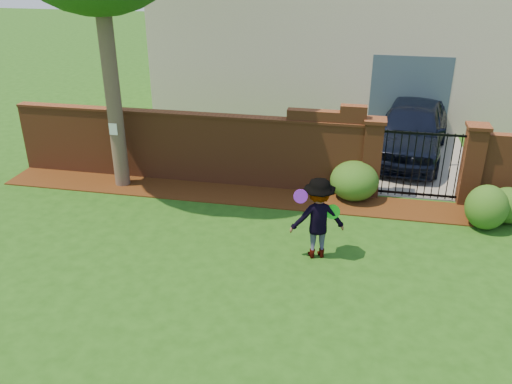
% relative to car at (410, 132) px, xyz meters
% --- Properties ---
extents(ground, '(80.00, 80.00, 0.01)m').
position_rel_car_xyz_m(ground, '(-3.43, -6.61, -0.78)').
color(ground, '#1D4912').
rests_on(ground, ground).
extents(mulch_bed, '(11.10, 1.08, 0.03)m').
position_rel_car_xyz_m(mulch_bed, '(-4.38, -3.27, -0.76)').
color(mulch_bed, '#381B0A').
rests_on(mulch_bed, ground).
extents(brick_wall, '(8.70, 0.31, 2.16)m').
position_rel_car_xyz_m(brick_wall, '(-5.43, -2.61, 0.15)').
color(brick_wall, brown).
rests_on(brick_wall, ground).
extents(pillar_left, '(0.50, 0.50, 1.88)m').
position_rel_car_xyz_m(pillar_left, '(-1.03, -2.61, 0.18)').
color(pillar_left, brown).
rests_on(pillar_left, ground).
extents(pillar_right, '(0.50, 0.50, 1.88)m').
position_rel_car_xyz_m(pillar_right, '(1.17, -2.61, 0.18)').
color(pillar_right, brown).
rests_on(pillar_right, ground).
extents(iron_gate, '(1.78, 0.03, 1.60)m').
position_rel_car_xyz_m(iron_gate, '(0.07, -2.61, 0.07)').
color(iron_gate, black).
rests_on(iron_gate, ground).
extents(driveway, '(3.20, 8.00, 0.01)m').
position_rel_car_xyz_m(driveway, '(0.07, 1.39, -0.77)').
color(driveway, gray).
rests_on(driveway, ground).
extents(house, '(12.40, 6.40, 6.30)m').
position_rel_car_xyz_m(house, '(-2.42, 5.39, 2.38)').
color(house, beige).
rests_on(house, ground).
extents(car, '(2.61, 4.82, 1.56)m').
position_rel_car_xyz_m(car, '(0.00, 0.00, 0.00)').
color(car, black).
rests_on(car, ground).
extents(paper_notice, '(0.20, 0.01, 0.28)m').
position_rel_car_xyz_m(paper_notice, '(-7.03, -3.40, 0.72)').
color(paper_notice, white).
rests_on(paper_notice, tree).
extents(shrub_left, '(1.12, 1.12, 0.92)m').
position_rel_car_xyz_m(shrub_left, '(-1.38, -2.90, -0.32)').
color(shrub_left, '#1B4E17').
rests_on(shrub_left, ground).
extents(shrub_middle, '(0.87, 0.87, 0.95)m').
position_rel_car_xyz_m(shrub_middle, '(1.36, -3.78, -0.30)').
color(shrub_middle, '#1B4E17').
rests_on(shrub_middle, ground).
extents(shrub_right, '(0.86, 0.86, 0.76)m').
position_rel_car_xyz_m(shrub_right, '(1.88, -3.39, -0.40)').
color(shrub_right, '#1B4E17').
rests_on(shrub_right, ground).
extents(man, '(1.16, 0.87, 1.60)m').
position_rel_car_xyz_m(man, '(-1.98, -5.62, 0.02)').
color(man, gray).
rests_on(man, ground).
extents(frisbee_purple, '(0.27, 0.12, 0.26)m').
position_rel_car_xyz_m(frisbee_purple, '(-2.30, -5.79, 0.54)').
color(frisbee_purple, purple).
rests_on(frisbee_purple, man).
extents(frisbee_green, '(0.29, 0.12, 0.28)m').
position_rel_car_xyz_m(frisbee_green, '(-1.73, -5.62, 0.20)').
color(frisbee_green, green).
rests_on(frisbee_green, man).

